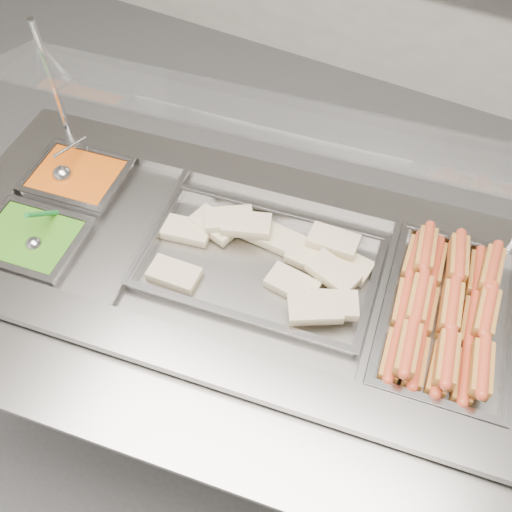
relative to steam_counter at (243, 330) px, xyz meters
The scene contains 12 objects.
ground 0.57m from the steam_counter, 93.65° to the right, with size 6.00×6.00×0.00m, color #525255.
steam_counter is the anchor object (origin of this frame).
tray_rail 0.60m from the steam_counter, 80.87° to the right, with size 1.68×0.59×0.05m.
sneeze_guard 0.78m from the steam_counter, 99.13° to the left, with size 1.55×0.51×0.41m.
pan_hotdogs 0.69m from the steam_counter, ahead, with size 0.39×0.55×0.09m.
pan_wraps 0.40m from the steam_counter, ahead, with size 0.68×0.47×0.06m.
pan_beans 0.72m from the steam_counter, behind, with size 0.31×0.26×0.09m.
pan_peas 0.72m from the steam_counter, 158.20° to the right, with size 0.31×0.26×0.09m.
hotdogs_in_buns 0.71m from the steam_counter, ahead, with size 0.32×0.50×0.11m.
tortilla_wraps 0.43m from the steam_counter, 28.32° to the left, with size 0.64×0.38×0.07m.
ladle 0.77m from the steam_counter, behind, with size 0.06×0.19×0.12m.
serving_spoon 0.72m from the steam_counter, 157.18° to the right, with size 0.05×0.16×0.14m.
Camera 1 is at (0.52, -0.44, 2.11)m, focal length 40.00 mm.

